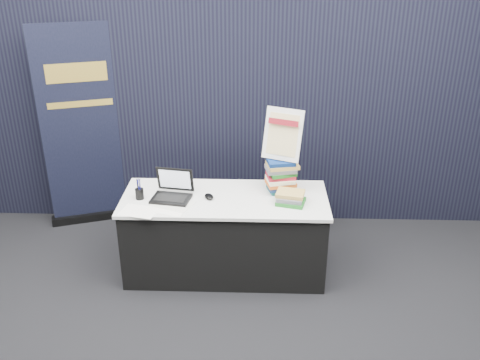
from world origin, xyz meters
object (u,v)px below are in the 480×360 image
book_stack_tall (281,176)px  stacking_chair (296,186)px  laptop (171,192)px  info_sign (283,135)px  book_stack_short (291,198)px  pullup_banner (86,139)px  display_table (225,234)px

book_stack_tall → stacking_chair: 0.88m
laptop → info_sign: size_ratio=0.78×
book_stack_short → stacking_chair: 1.04m
pullup_banner → book_stack_tall: bearing=-39.7°
book_stack_short → pullup_banner: (-2.05, 1.00, 0.13)m
book_stack_tall → info_sign: info_sign is taller
display_table → pullup_banner: bearing=148.3°
book_stack_short → pullup_banner: 2.29m
book_stack_tall → pullup_banner: (-1.98, 0.76, 0.03)m
info_sign → laptop: bearing=-145.3°
display_table → stacking_chair: (0.69, 0.89, 0.07)m
book_stack_tall → pullup_banner: size_ratio=0.14×
book_stack_tall → pullup_banner: pullup_banner is taller
book_stack_tall → stacking_chair: bearing=75.3°
book_stack_tall → info_sign: (0.00, 0.03, 0.37)m
stacking_chair → pullup_banner: bearing=166.2°
display_table → pullup_banner: (-1.48, 0.91, 0.55)m
book_stack_short → laptop: bearing=176.4°
display_table → stacking_chair: stacking_chair is taller
pullup_banner → stacking_chair: pullup_banner is taller
book_stack_tall → stacking_chair: book_stack_tall is taller
laptop → book_stack_tall: bearing=19.1°
display_table → info_sign: (0.50, 0.18, 0.89)m
book_stack_short → display_table: bearing=171.6°
info_sign → pullup_banner: pullup_banner is taller
stacking_chair → info_sign: bearing=-118.4°
display_table → info_sign: bearing=20.0°
book_stack_tall → stacking_chair: size_ratio=0.37×
display_table → info_sign: size_ratio=3.90×
laptop → info_sign: info_sign is taller
display_table → laptop: size_ratio=5.00×
display_table → stacking_chair: bearing=52.0°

